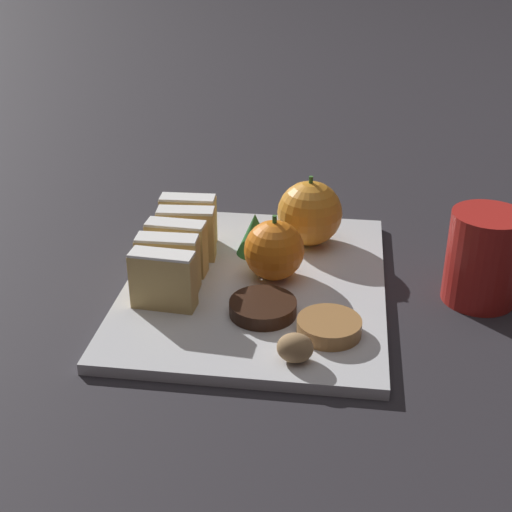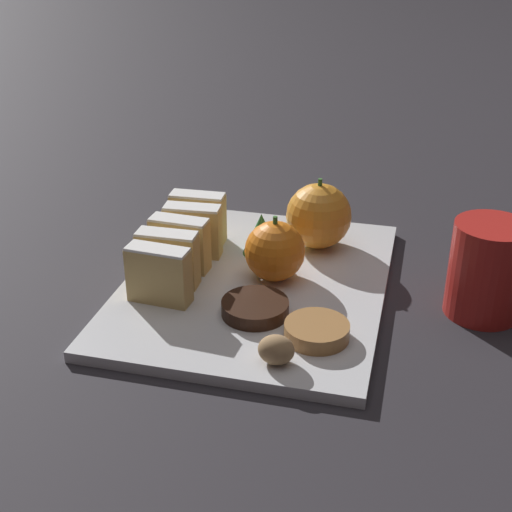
# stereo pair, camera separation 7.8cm
# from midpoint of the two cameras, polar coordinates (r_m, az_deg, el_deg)

# --- Properties ---
(ground_plane) EXTENTS (6.00, 6.00, 0.00)m
(ground_plane) POSITION_cam_midpoint_polar(r_m,az_deg,el_deg) (0.80, 2.79, -2.75)
(ground_plane) COLOR #28262B
(serving_platter) EXTENTS (0.28, 0.36, 0.01)m
(serving_platter) POSITION_cam_midpoint_polar(r_m,az_deg,el_deg) (0.80, 2.80, -2.37)
(serving_platter) COLOR silver
(serving_platter) RESTS_ON ground_plane
(stollen_slice_front) EXTENTS (0.07, 0.03, 0.06)m
(stollen_slice_front) POSITION_cam_midpoint_polar(r_m,az_deg,el_deg) (0.74, -4.81, -1.59)
(stollen_slice_front) COLOR tan
(stollen_slice_front) RESTS_ON serving_platter
(stollen_slice_second) EXTENTS (0.07, 0.03, 0.06)m
(stollen_slice_second) POSITION_cam_midpoint_polar(r_m,az_deg,el_deg) (0.77, -4.22, -0.27)
(stollen_slice_second) COLOR tan
(stollen_slice_second) RESTS_ON serving_platter
(stollen_slice_third) EXTENTS (0.07, 0.03, 0.06)m
(stollen_slice_third) POSITION_cam_midpoint_polar(r_m,az_deg,el_deg) (0.80, -3.37, 0.91)
(stollen_slice_third) COLOR tan
(stollen_slice_third) RESTS_ON serving_platter
(stollen_slice_fourth) EXTENTS (0.07, 0.03, 0.06)m
(stollen_slice_fourth) POSITION_cam_midpoint_polar(r_m,az_deg,el_deg) (0.84, -2.43, 1.99)
(stollen_slice_fourth) COLOR tan
(stollen_slice_fourth) RESTS_ON serving_platter
(stollen_slice_fifth) EXTENTS (0.07, 0.03, 0.06)m
(stollen_slice_fifth) POSITION_cam_midpoint_polar(r_m,az_deg,el_deg) (0.87, -2.11, 3.04)
(stollen_slice_fifth) COLOR tan
(stollen_slice_fifth) RESTS_ON serving_platter
(orange_near) EXTENTS (0.07, 0.07, 0.08)m
(orange_near) POSITION_cam_midpoint_polar(r_m,az_deg,el_deg) (0.78, 4.37, 0.32)
(orange_near) COLOR orange
(orange_near) RESTS_ON serving_platter
(orange_far) EXTENTS (0.08, 0.08, 0.09)m
(orange_far) POSITION_cam_midpoint_polar(r_m,az_deg,el_deg) (0.86, 7.63, 3.14)
(orange_far) COLOR orange
(orange_far) RESTS_ON serving_platter
(walnut) EXTENTS (0.03, 0.03, 0.03)m
(walnut) POSITION_cam_midpoint_polar(r_m,az_deg,el_deg) (0.66, 5.07, -7.59)
(walnut) COLOR #9E7A51
(walnut) RESTS_ON serving_platter
(chocolate_cookie) EXTENTS (0.07, 0.07, 0.01)m
(chocolate_cookie) POSITION_cam_midpoint_polar(r_m,az_deg,el_deg) (0.73, 3.00, -4.24)
(chocolate_cookie) COLOR black
(chocolate_cookie) RESTS_ON serving_platter
(gingerbread_cookie) EXTENTS (0.06, 0.06, 0.02)m
(gingerbread_cookie) POSITION_cam_midpoint_polar(r_m,az_deg,el_deg) (0.70, 8.11, -6.05)
(gingerbread_cookie) COLOR #A3703D
(gingerbread_cookie) RESTS_ON serving_platter
(evergreen_sprig) EXTENTS (0.04, 0.04, 0.05)m
(evergreen_sprig) POSITION_cam_midpoint_polar(r_m,az_deg,el_deg) (0.84, 3.08, 1.73)
(evergreen_sprig) COLOR #2D7538
(evergreen_sprig) RESTS_ON serving_platter
(coffee_mug) EXTENTS (0.11, 0.08, 0.10)m
(coffee_mug) POSITION_cam_midpoint_polar(r_m,az_deg,el_deg) (0.78, 20.91, -1.11)
(coffee_mug) COLOR red
(coffee_mug) RESTS_ON ground_plane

